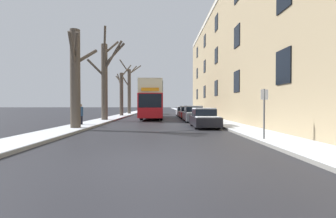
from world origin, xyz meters
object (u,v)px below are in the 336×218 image
(bare_tree_left_3, at_px, (129,88))
(bare_tree_left_2, at_px, (121,93))
(oncoming_van, at_px, (148,107))
(street_sign_post, at_px, (264,112))
(parked_car_0, at_px, (204,118))
(pedestrian_left_sidewalk, at_px, (81,114))
(parked_car_2, at_px, (187,113))
(parked_car_1, at_px, (193,114))
(double_decker_bus, at_px, (153,99))
(parked_car_3, at_px, (183,112))
(bare_tree_left_1, at_px, (105,78))
(bare_tree_left_0, at_px, (76,77))

(bare_tree_left_3, bearing_deg, bare_tree_left_2, -90.12)
(oncoming_van, height_order, street_sign_post, oncoming_van)
(bare_tree_left_3, height_order, parked_car_0, bare_tree_left_3)
(bare_tree_left_2, xyz_separation_m, pedestrian_left_sidewalk, (-0.30, -14.96, -2.46))
(parked_car_2, relative_size, street_sign_post, 1.97)
(parked_car_1, bearing_deg, parked_car_2, 90.00)
(oncoming_van, distance_m, street_sign_post, 31.50)
(bare_tree_left_2, distance_m, pedestrian_left_sidewalk, 15.16)
(double_decker_bus, height_order, pedestrian_left_sidewalk, double_decker_bus)
(bare_tree_left_2, height_order, parked_car_3, bare_tree_left_2)
(parked_car_3, xyz_separation_m, street_sign_post, (1.40, -23.76, 0.70))
(oncoming_van, distance_m, pedestrian_left_sidewalk, 23.53)
(bare_tree_left_1, bearing_deg, pedestrian_left_sidewalk, -94.60)
(bare_tree_left_0, distance_m, double_decker_bus, 13.67)
(bare_tree_left_0, bearing_deg, bare_tree_left_2, 90.86)
(bare_tree_left_3, height_order, parked_car_3, bare_tree_left_3)
(bare_tree_left_2, bearing_deg, parked_car_3, 9.04)
(parked_car_3, bearing_deg, parked_car_0, -90.00)
(bare_tree_left_1, xyz_separation_m, bare_tree_left_2, (-0.14, 9.48, -0.95))
(bare_tree_left_2, relative_size, parked_car_2, 1.65)
(double_decker_bus, height_order, parked_car_0, double_decker_bus)
(parked_car_1, bearing_deg, bare_tree_left_0, -139.65)
(bare_tree_left_2, bearing_deg, bare_tree_left_0, -89.14)
(bare_tree_left_1, xyz_separation_m, pedestrian_left_sidewalk, (-0.44, -5.48, -3.41))
(bare_tree_left_1, height_order, bare_tree_left_2, bare_tree_left_1)
(parked_car_0, relative_size, pedestrian_left_sidewalk, 2.31)
(bare_tree_left_2, relative_size, parked_car_1, 1.69)
(parked_car_2, distance_m, oncoming_van, 14.05)
(parked_car_2, bearing_deg, double_decker_bus, 179.12)
(bare_tree_left_2, xyz_separation_m, bare_tree_left_3, (0.02, 7.21, 1.12))
(bare_tree_left_1, relative_size, oncoming_van, 1.79)
(bare_tree_left_2, height_order, oncoming_van, bare_tree_left_2)
(double_decker_bus, bearing_deg, oncoming_van, 96.88)
(parked_car_1, height_order, oncoming_van, oncoming_van)
(bare_tree_left_2, distance_m, oncoming_van, 9.13)
(parked_car_3, bearing_deg, pedestrian_left_sidewalk, -119.23)
(parked_car_2, relative_size, parked_car_3, 1.04)
(pedestrian_left_sidewalk, distance_m, street_sign_post, 12.89)
(bare_tree_left_0, bearing_deg, parked_car_1, 40.35)
(double_decker_bus, height_order, oncoming_van, double_decker_bus)
(parked_car_2, bearing_deg, bare_tree_left_2, 153.19)
(double_decker_bus, distance_m, pedestrian_left_sidewalk, 11.74)
(parked_car_0, relative_size, street_sign_post, 1.69)
(parked_car_0, distance_m, parked_car_2, 11.30)
(bare_tree_left_3, distance_m, oncoming_van, 4.59)
(bare_tree_left_0, height_order, double_decker_bus, bare_tree_left_0)
(parked_car_1, xyz_separation_m, parked_car_2, (-0.00, 5.54, -0.03))
(double_decker_bus, relative_size, street_sign_post, 4.99)
(parked_car_2, height_order, street_sign_post, street_sign_post)
(pedestrian_left_sidewalk, bearing_deg, parked_car_2, -13.27)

